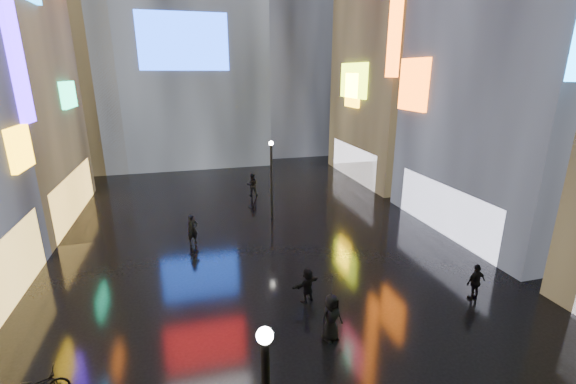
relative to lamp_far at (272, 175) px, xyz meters
name	(u,v)px	position (x,y,z in m)	size (l,w,h in m)	color
ground	(254,233)	(-1.66, -2.14, -2.94)	(140.00, 140.00, 0.00)	black
building_right_far	(414,15)	(14.32, 7.86, 11.03)	(10.28, 12.00, 28.00)	black
tower_flank_right	(286,3)	(7.34, 23.86, 14.06)	(12.00, 12.00, 34.00)	black
tower_flank_left	(62,32)	(-15.66, 19.86, 10.06)	(10.00, 10.00, 26.00)	black
lamp_far	(272,175)	(0.00, 0.00, 0.00)	(0.30, 0.30, 5.20)	black
pedestrian_3	(476,282)	(6.20, -11.72, -2.13)	(0.96, 0.40, 1.63)	black
pedestrian_4	(331,317)	(-0.70, -12.54, -2.04)	(0.88, 0.58, 1.81)	black
pedestrian_5	(308,285)	(-0.77, -10.01, -2.18)	(1.42, 0.45, 1.53)	black
pedestrian_6	(193,230)	(-5.25, -2.83, -2.07)	(0.64, 0.42, 1.75)	black
pedestrian_7	(252,185)	(-0.41, 5.13, -2.05)	(0.87, 0.68, 1.78)	black
umbrella_2	(333,285)	(-0.70, -12.54, -0.72)	(0.91, 0.93, 0.84)	black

